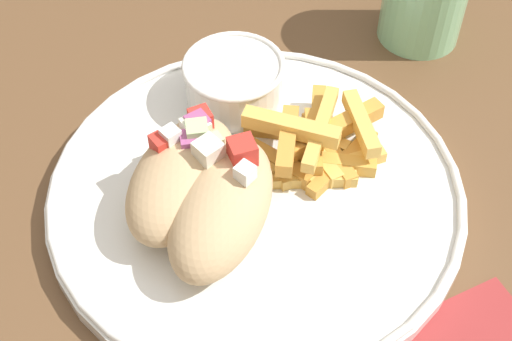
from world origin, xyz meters
name	(u,v)px	position (x,y,z in m)	size (l,w,h in m)	color
table	(291,214)	(0.00, 0.00, 0.65)	(1.60, 1.60, 0.70)	brown
plate	(256,192)	(-0.04, -0.01, 0.71)	(0.30, 0.30, 0.02)	white
pita_sandwich_near	(222,206)	(-0.07, -0.03, 0.74)	(0.13, 0.13, 0.06)	tan
pita_sandwich_far	(183,176)	(-0.09, 0.01, 0.74)	(0.13, 0.12, 0.06)	tan
fries_pile	(315,144)	(0.02, 0.00, 0.73)	(0.12, 0.09, 0.04)	#E5B251
sauce_ramekin	(234,80)	(-0.01, 0.08, 0.74)	(0.08, 0.08, 0.04)	white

